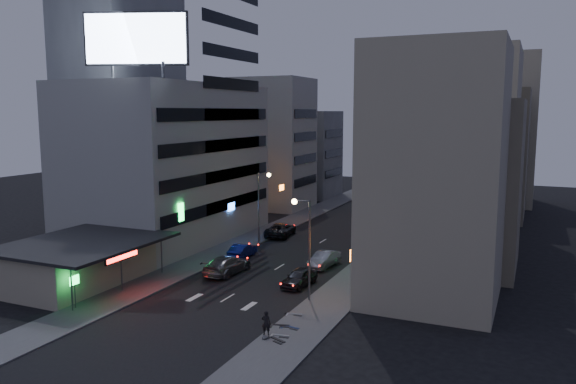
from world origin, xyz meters
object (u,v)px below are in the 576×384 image
Objects in this scene: parked_car_right_near at (299,277)px; parked_car_left at (281,230)px; scooter_black_a at (286,333)px; scooter_black_b at (290,317)px; person at (266,323)px; road_car_blue at (242,251)px; scooter_silver_b at (303,307)px; parked_car_right_mid at (324,259)px; scooter_silver_a at (290,327)px; scooter_blue at (300,321)px; parked_car_right_far at (381,229)px; road_car_silver at (227,265)px.

parked_car_left is (-9.65, 17.11, 0.05)m from parked_car_right_near.
scooter_black_a is 2.98m from scooter_black_b.
parked_car_left is at bearing -82.09° from person.
scooter_silver_b is at bearing 129.18° from road_car_blue.
scooter_black_b is at bearing 108.79° from parked_car_left.
parked_car_left is at bearing 19.58° from scooter_silver_b.
parked_car_left reaches higher than scooter_silver_b.
scooter_silver_a is at bearing -71.33° from parked_car_right_mid.
scooter_black_a is at bearing -66.22° from parked_car_right_near.
parked_car_right_near is 9.94m from scooter_blue.
scooter_silver_a reaches higher than scooter_silver_b.
parked_car_right_far is 2.45× the size of scooter_blue.
scooter_silver_a is 1.86m from scooter_black_b.
parked_car_right_mid is at bearing 5.04° from scooter_silver_b.
scooter_black_a is at bearing 135.15° from road_car_silver.
scooter_blue is 0.91× the size of scooter_black_b.
road_car_blue reaches higher than scooter_black_a.
parked_car_right_near is at bearing 10.00° from scooter_silver_a.
scooter_black_a is 1.15× the size of scooter_blue.
parked_car_right_far is at bearing 26.91° from scooter_black_a.
parked_car_right_mid is at bearing -140.01° from road_car_silver.
parked_car_right_mid is 15.63m from scooter_black_b.
parked_car_right_near reaches higher than scooter_black_a.
road_car_blue is at bearing 85.96° from parked_car_left.
person is at bearing -86.52° from parked_car_right_far.
parked_car_right_far is at bearing -10.32° from scooter_black_b.
parked_car_right_mid is 2.48× the size of scooter_silver_a.
road_car_blue is at bearing -173.69° from parked_car_right_mid.
scooter_black_a is at bearing -177.69° from scooter_silver_a.
scooter_blue is at bearing -15.35° from scooter_silver_a.
parked_car_left reaches higher than scooter_blue.
parked_car_right_far is 32.25m from scooter_black_b.
scooter_silver_b is at bearing 26.52° from scooter_blue.
person is (2.25, -11.07, 0.21)m from parked_car_right_near.
scooter_black_b is at bearing 140.04° from road_car_silver.
parked_car_right_far reaches higher than scooter_silver_a.
road_car_blue is 2.52× the size of scooter_silver_b.
person reaches higher than scooter_silver_b.
person is at bearing 119.03° from road_car_blue.
road_car_silver is (2.10, -16.44, 0.04)m from parked_car_left.
person is (1.14, -34.40, 0.33)m from parked_car_right_far.
parked_car_right_near is 2.61× the size of person.
scooter_black_b is (12.68, -25.96, -0.08)m from parked_car_left.
scooter_black_a is at bearing -177.89° from scooter_silver_b.
parked_car_right_near is 19.64m from parked_car_left.
scooter_blue is (0.14, 1.42, -0.02)m from scooter_silver_a.
parked_car_right_near is 2.16× the size of scooter_black_a.
parked_car_left is at bearing -90.71° from road_car_blue.
parked_car_left is at bearing 12.30° from scooter_black_b.
parked_car_right_mid is 0.80× the size of parked_car_left.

